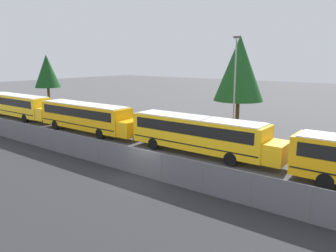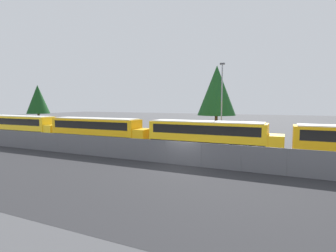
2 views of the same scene
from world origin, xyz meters
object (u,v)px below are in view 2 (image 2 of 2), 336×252
Objects in this scene: tree_0 at (38,99)px; tree_1 at (217,91)px; school_bus_2 at (209,133)px; light_pole at (222,100)px; school_bus_1 at (98,128)px; school_bus_0 at (22,124)px.

tree_1 is at bearing 1.36° from tree_0.
tree_1 is (-2.15, 11.65, 4.91)m from school_bus_2.
school_bus_2 is 7.58m from light_pole.
tree_1 is at bearing 44.67° from school_bus_1.
tree_0 is at bearing 155.14° from school_bus_1.
tree_0 is at bearing 173.83° from light_pole.
light_pole is 1.16× the size of tree_0.
school_bus_1 is 26.52m from tree_0.
light_pole is at bearing -6.17° from tree_0.
light_pole is at bearing -69.09° from tree_1.
school_bus_2 is (28.28, 0.08, 0.00)m from school_bus_0.
tree_0 reaches higher than school_bus_2.
tree_1 reaches higher than school_bus_0.
tree_1 reaches higher than tree_0.
tree_0 reaches higher than school_bus_1.
light_pole is 0.96× the size of tree_1.
tree_1 reaches higher than school_bus_1.
school_bus_1 is 1.58× the size of tree_0.
tree_1 reaches higher than light_pole.
tree_1 is (12.02, 11.89, 4.91)m from school_bus_1.
tree_1 is at bearing 100.46° from school_bus_2.
school_bus_0 is 15.07m from tree_0.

